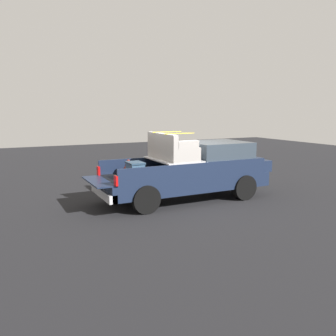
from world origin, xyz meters
name	(u,v)px	position (x,y,z in m)	size (l,w,h in m)	color
ground_plane	(184,199)	(0.00, 0.00, 0.00)	(40.00, 40.00, 0.00)	black
pickup_truck	(194,170)	(0.36, 0.00, 0.97)	(6.05, 2.06, 2.23)	#162138
trash_can	(224,168)	(3.09, 2.15, 0.50)	(0.60, 0.60, 0.98)	#2D2D33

